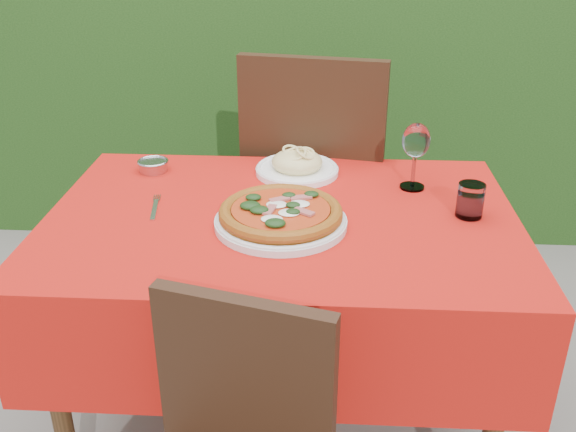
# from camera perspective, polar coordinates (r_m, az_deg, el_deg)

# --- Properties ---
(ground) EXTENTS (60.00, 60.00, 0.00)m
(ground) POSITION_cam_1_polar(r_m,az_deg,el_deg) (2.15, -0.48, -18.06)
(ground) COLOR #615C58
(ground) RESTS_ON ground
(hedge) EXTENTS (3.20, 0.55, 1.78)m
(hedge) POSITION_cam_1_polar(r_m,az_deg,el_deg) (3.15, 1.39, 15.36)
(hedge) COLOR black
(hedge) RESTS_ON ground
(dining_table) EXTENTS (1.26, 0.86, 0.75)m
(dining_table) POSITION_cam_1_polar(r_m,az_deg,el_deg) (1.79, -0.55, -4.21)
(dining_table) COLOR #422A15
(dining_table) RESTS_ON ground
(chair_far) EXTENTS (0.56, 0.56, 1.07)m
(chair_far) POSITION_cam_1_polar(r_m,az_deg,el_deg) (2.30, 2.58, 3.37)
(chair_far) COLOR black
(chair_far) RESTS_ON ground
(pizza_plate) EXTENTS (0.34, 0.34, 0.06)m
(pizza_plate) POSITION_cam_1_polar(r_m,az_deg,el_deg) (1.65, -0.65, 0.06)
(pizza_plate) COLOR silver
(pizza_plate) RESTS_ON dining_table
(pasta_plate) EXTENTS (0.26, 0.26, 0.07)m
(pasta_plate) POSITION_cam_1_polar(r_m,az_deg,el_deg) (1.98, 0.81, 4.52)
(pasta_plate) COLOR white
(pasta_plate) RESTS_ON dining_table
(water_glass) EXTENTS (0.07, 0.07, 0.09)m
(water_glass) POSITION_cam_1_polar(r_m,az_deg,el_deg) (1.76, 15.89, 1.20)
(water_glass) COLOR silver
(water_glass) RESTS_ON dining_table
(wine_glass) EXTENTS (0.08, 0.08, 0.20)m
(wine_glass) POSITION_cam_1_polar(r_m,az_deg,el_deg) (1.87, 11.31, 6.36)
(wine_glass) COLOR silver
(wine_glass) RESTS_ON dining_table
(fork) EXTENTS (0.05, 0.18, 0.00)m
(fork) POSITION_cam_1_polar(r_m,az_deg,el_deg) (1.78, -11.79, 0.55)
(fork) COLOR silver
(fork) RESTS_ON dining_table
(steel_ramekin) EXTENTS (0.09, 0.09, 0.03)m
(steel_ramekin) POSITION_cam_1_polar(r_m,az_deg,el_deg) (2.04, -11.89, 4.34)
(steel_ramekin) COLOR #B4B4BB
(steel_ramekin) RESTS_ON dining_table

